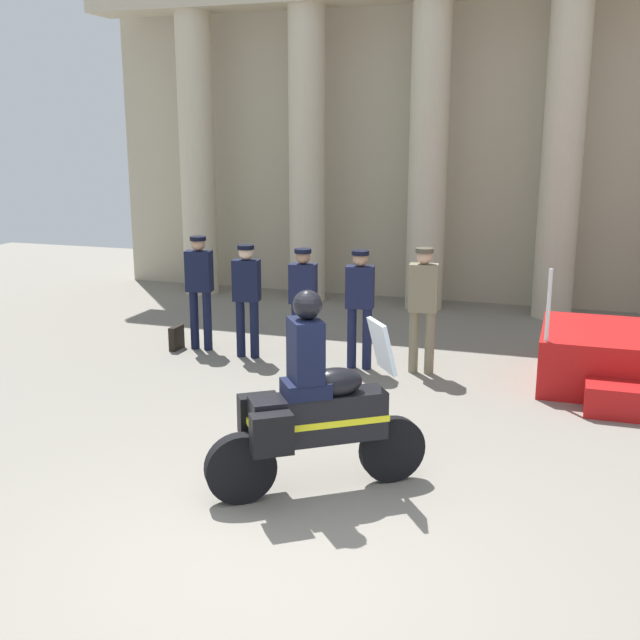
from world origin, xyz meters
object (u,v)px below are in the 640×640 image
(officer_in_row_1, at_px, (247,292))
(motorcycle_with_rider, at_px, (311,410))
(officer_in_row_0, at_px, (200,283))
(briefcase_on_ground, at_px, (177,338))
(officer_in_row_3, at_px, (360,300))
(officer_in_row_2, at_px, (303,296))
(officer_in_row_4, at_px, (423,300))

(officer_in_row_1, distance_m, motorcycle_with_rider, 4.52)
(officer_in_row_0, xyz_separation_m, briefcase_on_ground, (-0.36, -0.12, -0.84))
(motorcycle_with_rider, bearing_deg, officer_in_row_3, 63.58)
(officer_in_row_3, bearing_deg, officer_in_row_2, -11.10)
(officer_in_row_1, height_order, officer_in_row_4, officer_in_row_4)
(officer_in_row_2, height_order, officer_in_row_4, officer_in_row_4)
(officer_in_row_1, xyz_separation_m, officer_in_row_4, (2.57, 0.03, 0.04))
(briefcase_on_ground, bearing_deg, officer_in_row_2, -0.55)
(officer_in_row_1, bearing_deg, officer_in_row_4, 173.22)
(officer_in_row_0, height_order, officer_in_row_2, officer_in_row_0)
(officer_in_row_0, bearing_deg, motorcycle_with_rider, 120.46)
(officer_in_row_3, distance_m, briefcase_on_ground, 3.02)
(officer_in_row_0, height_order, officer_in_row_4, officer_in_row_4)
(officer_in_row_1, bearing_deg, briefcase_on_ground, -9.78)
(officer_in_row_0, height_order, motorcycle_with_rider, motorcycle_with_rider)
(officer_in_row_0, relative_size, briefcase_on_ground, 4.80)
(officer_in_row_0, distance_m, officer_in_row_2, 1.70)
(motorcycle_with_rider, distance_m, briefcase_on_ground, 5.30)
(officer_in_row_3, xyz_separation_m, officer_in_row_4, (0.87, 0.06, 0.04))
(officer_in_row_0, bearing_deg, officer_in_row_3, 168.13)
(briefcase_on_ground, bearing_deg, officer_in_row_4, -0.26)
(officer_in_row_3, bearing_deg, officer_in_row_0, -11.87)
(officer_in_row_0, height_order, officer_in_row_3, officer_in_row_0)
(officer_in_row_3, bearing_deg, briefcase_on_ground, -8.92)
(officer_in_row_4, bearing_deg, officer_in_row_2, -7.39)
(officer_in_row_0, height_order, briefcase_on_ground, officer_in_row_0)
(briefcase_on_ground, bearing_deg, motorcycle_with_rider, -48.15)
(officer_in_row_2, relative_size, briefcase_on_ground, 4.56)
(officer_in_row_2, distance_m, briefcase_on_ground, 2.21)
(officer_in_row_3, relative_size, officer_in_row_4, 0.96)
(officer_in_row_4, relative_size, motorcycle_with_rider, 0.91)
(officer_in_row_2, bearing_deg, briefcase_on_ground, -8.02)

